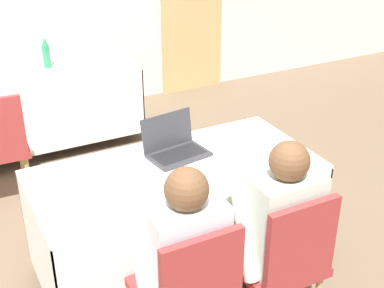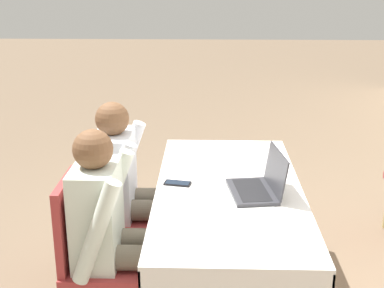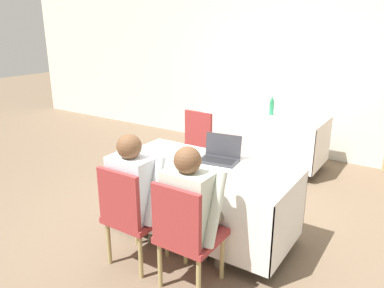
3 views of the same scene
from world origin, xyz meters
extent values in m
plane|color=brown|center=(0.00, 0.00, 0.00)|extent=(24.00, 24.00, 0.00)
cube|color=white|center=(0.00, 0.00, 0.74)|extent=(1.67, 0.80, 0.02)
cube|color=white|center=(0.00, -0.39, 0.42)|extent=(1.67, 0.01, 0.61)
cube|color=white|center=(0.00, 0.39, 0.42)|extent=(1.67, 0.01, 0.61)
cube|color=white|center=(-0.83, 0.00, 0.42)|extent=(0.01, 0.80, 0.61)
cube|color=white|center=(0.83, 0.00, 0.42)|extent=(0.01, 0.80, 0.61)
cylinder|color=#333333|center=(0.00, 0.00, 0.06)|extent=(0.06, 0.06, 0.11)
cube|color=white|center=(-0.31, 2.16, 0.74)|extent=(1.67, 0.80, 0.02)
cube|color=white|center=(-0.31, 1.76, 0.42)|extent=(1.67, 0.01, 0.61)
cube|color=white|center=(-0.31, 2.55, 0.42)|extent=(1.67, 0.01, 0.61)
cube|color=white|center=(0.52, 2.16, 0.42)|extent=(0.01, 0.80, 0.61)
cylinder|color=#333333|center=(-0.31, 2.16, 0.06)|extent=(0.06, 0.06, 0.11)
cube|color=#333338|center=(0.08, 0.12, 0.76)|extent=(0.38, 0.27, 0.02)
cube|color=black|center=(0.08, 0.12, 0.77)|extent=(0.33, 0.20, 0.00)
cube|color=#333338|center=(0.06, 0.24, 0.87)|extent=(0.35, 0.09, 0.21)
cube|color=black|center=(0.06, 0.24, 0.87)|extent=(0.32, 0.07, 0.19)
cube|color=black|center=(-0.04, -0.29, 0.75)|extent=(0.10, 0.16, 0.01)
cube|color=#192333|center=(-0.04, -0.29, 0.76)|extent=(0.08, 0.14, 0.00)
cube|color=white|center=(0.22, 0.08, 0.75)|extent=(0.27, 0.33, 0.00)
cube|color=white|center=(-0.45, -0.09, 0.75)|extent=(0.25, 0.32, 0.00)
cylinder|color=#288456|center=(-0.21, 2.14, 0.84)|extent=(0.07, 0.07, 0.20)
cone|color=#288456|center=(-0.21, 2.14, 0.98)|extent=(0.06, 0.06, 0.08)
cylinder|color=silver|center=(-0.21, 2.14, 1.02)|extent=(0.03, 0.03, 0.01)
cube|color=#9E3333|center=(-0.27, -0.83, 0.67)|extent=(0.40, 0.04, 0.45)
cylinder|color=tan|center=(0.45, -0.45, 0.20)|extent=(0.04, 0.04, 0.40)
cylinder|color=tan|center=(0.10, -0.45, 0.20)|extent=(0.04, 0.04, 0.40)
cube|color=#9E3333|center=(0.27, -0.63, 0.42)|extent=(0.44, 0.44, 0.05)
cube|color=#9E3333|center=(0.27, -0.83, 0.67)|extent=(0.40, 0.04, 0.45)
cylinder|color=tan|center=(-0.63, 1.58, 0.20)|extent=(0.04, 0.04, 0.40)
cylinder|color=tan|center=(-0.65, 1.22, 0.20)|extent=(0.04, 0.04, 0.40)
cylinder|color=#665B4C|center=(-0.18, -0.50, 0.51)|extent=(0.13, 0.42, 0.13)
cylinder|color=#665B4C|center=(-0.36, -0.50, 0.51)|extent=(0.13, 0.42, 0.13)
cylinder|color=#665B4C|center=(-0.18, -0.32, 0.22)|extent=(0.10, 0.10, 0.45)
cube|color=silver|center=(-0.27, -0.68, 0.71)|extent=(0.36, 0.22, 0.52)
cylinder|color=silver|center=(-0.06, -0.64, 0.71)|extent=(0.08, 0.26, 0.54)
cylinder|color=silver|center=(-0.48, -0.64, 0.71)|extent=(0.08, 0.26, 0.54)
sphere|color=brown|center=(-0.27, -0.68, 1.06)|extent=(0.20, 0.20, 0.20)
cylinder|color=#665B4C|center=(0.36, -0.50, 0.51)|extent=(0.13, 0.42, 0.13)
cylinder|color=#665B4C|center=(0.18, -0.50, 0.51)|extent=(0.13, 0.42, 0.13)
cylinder|color=#665B4C|center=(0.36, -0.32, 0.22)|extent=(0.10, 0.10, 0.45)
cylinder|color=#665B4C|center=(0.18, -0.32, 0.22)|extent=(0.10, 0.10, 0.45)
cube|color=silver|center=(0.27, -0.68, 0.71)|extent=(0.36, 0.22, 0.52)
cylinder|color=silver|center=(0.48, -0.64, 0.71)|extent=(0.08, 0.26, 0.54)
cylinder|color=silver|center=(0.06, -0.64, 0.71)|extent=(0.08, 0.26, 0.54)
sphere|color=brown|center=(0.27, -0.68, 1.06)|extent=(0.20, 0.20, 0.20)
camera|label=1|loc=(-1.16, -2.44, 2.28)|focal=50.00mm
camera|label=2|loc=(2.72, -0.12, 1.90)|focal=50.00mm
camera|label=3|loc=(1.65, -2.72, 1.98)|focal=35.00mm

